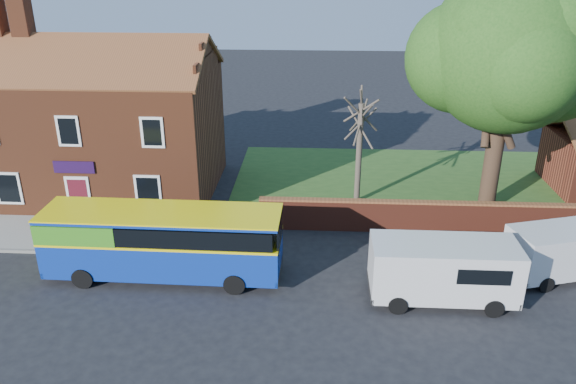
# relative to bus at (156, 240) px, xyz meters

# --- Properties ---
(ground) EXTENTS (120.00, 120.00, 0.00)m
(ground) POSITION_rel_bus_xyz_m (1.75, -2.48, -1.66)
(ground) COLOR black
(ground) RESTS_ON ground
(pavement) EXTENTS (18.00, 3.50, 0.12)m
(pavement) POSITION_rel_bus_xyz_m (-5.25, 3.27, -1.60)
(pavement) COLOR gray
(pavement) RESTS_ON ground
(kerb) EXTENTS (18.00, 0.15, 0.14)m
(kerb) POSITION_rel_bus_xyz_m (-5.25, 1.52, -1.59)
(kerb) COLOR slate
(kerb) RESTS_ON ground
(grass_strip) EXTENTS (26.00, 12.00, 0.04)m
(grass_strip) POSITION_rel_bus_xyz_m (14.75, 10.52, -1.64)
(grass_strip) COLOR #426B28
(grass_strip) RESTS_ON ground
(shop_building) EXTENTS (12.30, 8.13, 10.50)m
(shop_building) POSITION_rel_bus_xyz_m (-5.28, 9.02, 1.76)
(shop_building) COLOR brown
(shop_building) RESTS_ON ground
(boundary_wall) EXTENTS (22.00, 0.38, 1.60)m
(boundary_wall) POSITION_rel_bus_xyz_m (14.75, 4.52, -0.84)
(boundary_wall) COLOR maroon
(boundary_wall) RESTS_ON ground
(bus) EXTENTS (9.59, 2.62, 2.91)m
(bus) POSITION_rel_bus_xyz_m (0.00, 0.00, 0.00)
(bus) COLOR #0E309A
(bus) RESTS_ON ground
(van_near) EXTENTS (5.47, 2.30, 2.40)m
(van_near) POSITION_rel_bus_xyz_m (11.32, -1.13, -0.31)
(van_near) COLOR silver
(van_near) RESTS_ON ground
(van_far) EXTENTS (5.26, 3.25, 2.15)m
(van_far) POSITION_rel_bus_xyz_m (16.82, 0.95, -0.45)
(van_far) COLOR silver
(van_far) RESTS_ON ground
(large_tree) EXTENTS (9.80, 7.75, 11.95)m
(large_tree) POSITION_rel_bus_xyz_m (15.43, 7.68, 6.17)
(large_tree) COLOR black
(large_tree) RESTS_ON ground
(bare_tree) EXTENTS (2.21, 2.63, 5.89)m
(bare_tree) POSITION_rel_bus_xyz_m (8.62, 7.89, 1.36)
(bare_tree) COLOR #4C4238
(bare_tree) RESTS_ON ground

